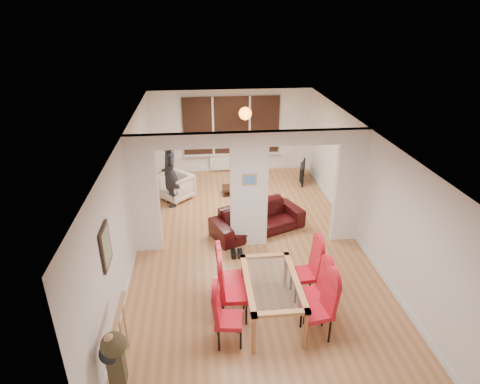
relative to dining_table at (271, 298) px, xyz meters
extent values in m
cube|color=#B07447|center=(-0.10, 2.38, -0.38)|extent=(5.00, 9.00, 0.01)
cube|color=white|center=(-0.10, 2.38, 0.92)|extent=(5.00, 0.18, 2.60)
cube|color=black|center=(-0.10, 6.82, 1.12)|extent=(3.00, 0.08, 1.80)
cube|color=white|center=(-0.10, 6.78, -0.08)|extent=(1.40, 0.08, 0.50)
sphere|color=orange|center=(0.20, 5.68, 1.77)|extent=(0.36, 0.36, 0.36)
cube|color=gray|center=(-2.57, -0.02, 1.22)|extent=(0.04, 0.52, 0.67)
cube|color=#4C8CD8|center=(-0.10, 2.29, 1.22)|extent=(0.30, 0.03, 0.25)
imported|color=black|center=(0.19, 2.89, -0.06)|extent=(2.35, 1.65, 0.64)
imported|color=beige|center=(-1.81, 4.87, -0.01)|extent=(1.11, 1.11, 0.73)
imported|color=black|center=(-1.91, 4.52, 0.54)|extent=(0.76, 0.61, 1.83)
imported|color=black|center=(1.90, 5.76, -0.09)|extent=(1.00, 0.41, 0.58)
cylinder|color=#143F19|center=(-0.11, 5.14, -0.02)|extent=(0.07, 0.07, 0.29)
imported|color=#321A11|center=(0.19, 4.93, -0.14)|extent=(0.24, 0.24, 0.06)
camera|label=1|loc=(-1.08, -5.31, 4.51)|focal=30.00mm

